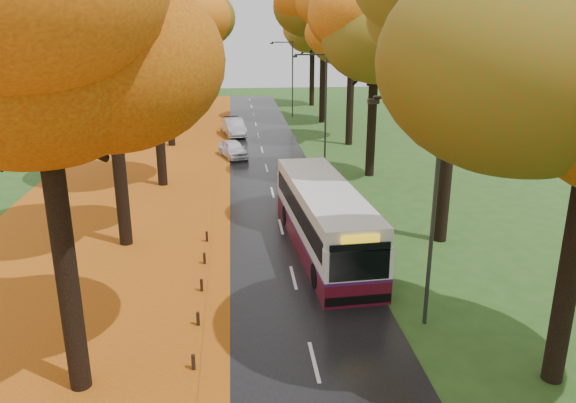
{
  "coord_description": "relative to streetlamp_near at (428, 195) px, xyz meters",
  "views": [
    {
      "loc": [
        -2.28,
        -8.87,
        10.15
      ],
      "look_at": [
        0.0,
        14.27,
        2.6
      ],
      "focal_mm": 35.0,
      "sensor_mm": 36.0,
      "label": 1
    }
  ],
  "objects": [
    {
      "name": "centre_line",
      "position": [
        -3.95,
        17.0,
        -4.67
      ],
      "size": [
        0.12,
        90.0,
        0.01
      ],
      "primitive_type": "cube",
      "color": "silver",
      "rests_on": "road"
    },
    {
      "name": "bus",
      "position": [
        -2.23,
        6.9,
        -3.11
      ],
      "size": [
        3.37,
        11.48,
        2.98
      ],
      "rotation": [
        0.0,
        0.0,
        0.07
      ],
      "color": "#520C1A",
      "rests_on": "road"
    },
    {
      "name": "streetlamp_far",
      "position": [
        0.0,
        44.0,
        0.0
      ],
      "size": [
        2.45,
        0.18,
        8.0
      ],
      "color": "#333538",
      "rests_on": "ground"
    },
    {
      "name": "road",
      "position": [
        -3.95,
        17.0,
        -4.69
      ],
      "size": [
        6.5,
        90.0,
        0.04
      ],
      "primitive_type": "cube",
      "color": "black",
      "rests_on": "ground"
    },
    {
      "name": "bollard_row",
      "position": [
        -7.65,
        -3.3,
        -4.45
      ],
      "size": [
        0.11,
        23.51,
        0.52
      ],
      "color": "black",
      "rests_on": "ground"
    },
    {
      "name": "car_white",
      "position": [
        -6.3,
        25.59,
        -4.02
      ],
      "size": [
        2.6,
        4.12,
        1.31
      ],
      "primitive_type": "imported",
      "rotation": [
        0.0,
        0.0,
        0.3
      ],
      "color": "white",
      "rests_on": "road"
    },
    {
      "name": "leaf_drift",
      "position": [
        -7.0,
        17.0,
        -4.67
      ],
      "size": [
        0.9,
        90.0,
        0.01
      ],
      "primitive_type": "cube",
      "color": "#C66C14",
      "rests_on": "road"
    },
    {
      "name": "trees_right",
      "position": [
        3.24,
        18.91,
        4.98
      ],
      "size": [
        9.3,
        74.2,
        13.96
      ],
      "color": "black",
      "rests_on": "ground"
    },
    {
      "name": "car_silver",
      "position": [
        -6.16,
        34.06,
        -3.91
      ],
      "size": [
        2.37,
        4.86,
        1.53
      ],
      "primitive_type": "imported",
      "rotation": [
        0.0,
        0.0,
        0.17
      ],
      "color": "#A7ABAF",
      "rests_on": "road"
    },
    {
      "name": "streetlamp_mid",
      "position": [
        0.0,
        22.0,
        0.0
      ],
      "size": [
        2.45,
        0.18,
        8.0
      ],
      "color": "#333538",
      "rests_on": "ground"
    },
    {
      "name": "leaf_verge",
      "position": [
        -12.95,
        17.0,
        -4.7
      ],
      "size": [
        12.0,
        90.0,
        0.02
      ],
      "primitive_type": "cube",
      "color": "#88350C",
      "rests_on": "ground"
    },
    {
      "name": "trees_left",
      "position": [
        -11.13,
        19.06,
        4.82
      ],
      "size": [
        9.2,
        74.0,
        13.88
      ],
      "color": "black",
      "rests_on": "ground"
    },
    {
      "name": "car_dark",
      "position": [
        -6.2,
        35.67,
        -4.05
      ],
      "size": [
        2.22,
        4.48,
        1.25
      ],
      "primitive_type": "imported",
      "rotation": [
        0.0,
        0.0,
        0.11
      ],
      "color": "black",
      "rests_on": "road"
    },
    {
      "name": "streetlamp_near",
      "position": [
        0.0,
        0.0,
        0.0
      ],
      "size": [
        2.45,
        0.18,
        8.0
      ],
      "color": "#333538",
      "rests_on": "ground"
    }
  ]
}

